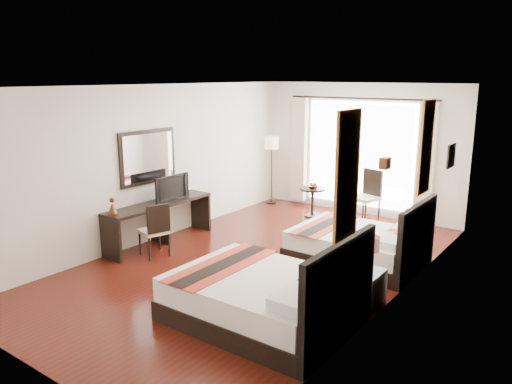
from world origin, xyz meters
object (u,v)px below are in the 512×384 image
Objects in this scene: bed_far at (360,245)px; side_table at (312,202)px; bed_near at (266,297)px; floor_lamp at (272,147)px; table_lamp at (369,246)px; vase at (361,270)px; fruit_bowl at (313,187)px; window_chair at (365,206)px; television at (169,187)px; console_desk at (160,223)px; desk_chair at (155,240)px; nightstand at (365,288)px.

bed_far reaches higher than side_table.
floor_lamp is at bearing 123.75° from bed_near.
table_lamp reaches higher than vase.
vase is at bearing -52.22° from side_table.
window_chair is at bearing 18.75° from fruit_bowl.
bed_far reaches higher than vase.
television is at bearing 171.55° from vase.
bed_far is 0.91× the size of console_desk.
desk_chair is 0.86× the size of window_chair.
nightstand is at bearing -158.30° from desk_chair.
fruit_bowl is at bearing 136.40° from bed_far.
television reaches higher than vase.
bed_near is 0.99× the size of console_desk.
desk_chair is 4.20m from floor_lamp.
table_lamp is (0.77, 1.26, 0.46)m from bed_near.
vase is at bearing -161.45° from desk_chair.
side_table is (1.32, 2.88, -0.68)m from television.
console_desk reaches higher than nightstand.
window_chair is (-1.59, 3.47, -0.45)m from table_lamp.
bed_far is at bearing 20.76° from console_desk.
desk_chair is (-3.61, -0.34, 0.04)m from nightstand.
console_desk is 4.21m from window_chair.
console_desk is 3.54× the size of side_table.
fruit_bowl is at bearing -26.03° from television.
floor_lamp is (-0.41, 4.04, 1.05)m from desk_chair.
console_desk is 2.40× the size of desk_chair.
nightstand is 4.24m from side_table.
nightstand is at bearing -2.33° from console_desk.
television is 1.30× the size of side_table.
window_chair reaches higher than fruit_bowl.
console_desk is at bearing -17.81° from window_chair.
vase is at bearing -80.49° from table_lamp.
vase is (0.74, -1.61, 0.28)m from bed_far.
floor_lamp is at bearing -75.12° from window_chair.
side_table is at bearing -25.76° from television.
bed_near is 2.91m from desk_chair.
bed_far is 3.21× the size of side_table.
fruit_bowl reaches higher than vase.
vase is 0.06× the size of console_desk.
console_desk is 0.65m from desk_chair.
television is at bearing -114.52° from side_table.
window_chair reaches higher than desk_chair.
floor_lamp reaches higher than television.
floor_lamp is at bearing 137.35° from nightstand.
window_chair is at bearing -1.91° from floor_lamp.
television reaches higher than fruit_bowl.
desk_chair is at bearing -177.80° from vase.
floor_lamp is (-0.03, 3.31, 0.34)m from television.
desk_chair is at bearing -51.07° from console_desk.
bed_far is 2.72m from fruit_bowl.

